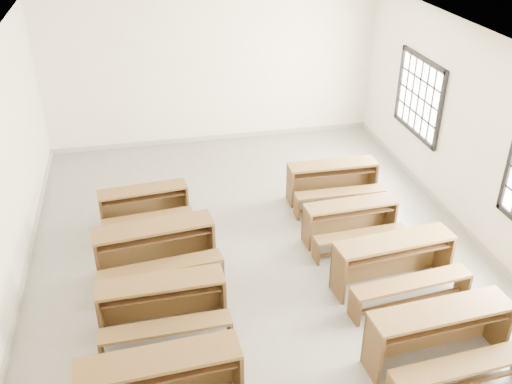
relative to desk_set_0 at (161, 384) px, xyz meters
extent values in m
plane|color=slate|center=(1.66, 2.90, -0.46)|extent=(8.50, 8.50, 0.00)
cube|color=white|center=(1.66, 2.90, 2.72)|extent=(7.00, 8.50, 0.05)
cube|color=silver|center=(1.66, 7.12, 1.14)|extent=(7.00, 0.05, 3.20)
cube|color=silver|center=(1.66, -1.33, 1.14)|extent=(7.00, 0.05, 3.20)
cube|color=silver|center=(-1.81, 2.90, 1.14)|extent=(0.05, 8.50, 3.20)
cube|color=silver|center=(5.14, 2.90, 1.14)|extent=(0.05, 8.50, 3.20)
cube|color=gray|center=(1.66, 7.13, -0.41)|extent=(7.00, 0.04, 0.10)
cube|color=gray|center=(-1.82, 2.90, -0.41)|extent=(0.04, 8.50, 0.10)
cube|color=gray|center=(5.14, 2.90, -0.41)|extent=(0.04, 8.50, 0.10)
cube|color=black|center=(5.11, 1.89, 1.14)|extent=(0.06, 0.08, 1.46)
cube|color=white|center=(5.13, 4.70, 1.14)|extent=(0.02, 1.50, 1.30)
cube|color=black|center=(5.11, 4.70, 1.83)|extent=(0.06, 1.62, 0.08)
cube|color=black|center=(5.11, 4.70, 0.45)|extent=(0.06, 1.62, 0.08)
cube|color=black|center=(5.11, 3.91, 1.14)|extent=(0.06, 0.08, 1.46)
cube|color=black|center=(5.11, 5.49, 1.14)|extent=(0.06, 0.08, 1.46)
cube|color=brown|center=(0.00, 0.06, 0.31)|extent=(1.76, 0.52, 0.04)
cube|color=brown|center=(-0.01, 0.25, -0.09)|extent=(1.74, 0.13, 0.74)
cube|color=#4B3419|center=(0.84, 0.10, -0.09)|extent=(0.07, 0.44, 0.74)
cube|color=#4B3419|center=(0.00, 0.04, 0.15)|extent=(1.62, 0.41, 0.02)
cube|color=brown|center=(0.11, 1.41, 0.25)|extent=(1.62, 0.43, 0.04)
cube|color=brown|center=(0.10, 1.59, -0.11)|extent=(1.61, 0.07, 0.68)
cube|color=#4B3419|center=(-0.68, 1.40, -0.11)|extent=(0.05, 0.40, 0.68)
cube|color=#4B3419|center=(0.89, 1.42, -0.11)|extent=(0.05, 0.40, 0.68)
cube|color=#4B3419|center=(0.11, 1.39, 0.11)|extent=(1.49, 0.32, 0.02)
cube|color=brown|center=(0.11, 0.92, -0.05)|extent=(1.62, 0.31, 0.04)
cube|color=#4B3419|center=(-0.67, 0.90, -0.26)|extent=(0.04, 0.28, 0.38)
cube|color=#4B3419|center=(0.90, 0.93, -0.26)|extent=(0.04, 0.28, 0.38)
cube|color=#4B3419|center=(0.11, 0.92, -0.36)|extent=(1.49, 0.07, 0.04)
cube|color=brown|center=(0.09, 2.64, 0.30)|extent=(1.76, 0.61, 0.04)
cube|color=brown|center=(0.07, 2.83, -0.09)|extent=(1.72, 0.23, 0.73)
cube|color=#4B3419|center=(-0.74, 2.55, -0.09)|extent=(0.09, 0.43, 0.73)
cube|color=#4B3419|center=(0.93, 2.72, -0.09)|extent=(0.09, 0.43, 0.73)
cube|color=#4B3419|center=(0.10, 2.61, 0.15)|extent=(1.62, 0.49, 0.02)
cube|color=brown|center=(0.15, 2.11, -0.02)|extent=(1.75, 0.48, 0.04)
cube|color=#4B3419|center=(-0.69, 2.02, -0.25)|extent=(0.07, 0.30, 0.41)
cube|color=#4B3419|center=(0.98, 2.20, -0.25)|extent=(0.07, 0.30, 0.41)
cube|color=#4B3419|center=(0.15, 2.11, -0.35)|extent=(1.59, 0.22, 0.04)
cube|color=brown|center=(-0.01, 4.00, 0.18)|extent=(1.48, 0.50, 0.04)
cube|color=brown|center=(-0.03, 4.17, -0.15)|extent=(1.45, 0.17, 0.62)
cube|color=#4B3419|center=(-0.71, 3.94, -0.15)|extent=(0.07, 0.36, 0.62)
cube|color=#4B3419|center=(0.69, 4.07, -0.15)|extent=(0.07, 0.36, 0.62)
cube|color=#4B3419|center=(-0.01, 3.99, 0.05)|extent=(1.36, 0.40, 0.02)
cube|color=brown|center=(0.03, 3.56, -0.09)|extent=(1.47, 0.39, 0.04)
cube|color=#4B3419|center=(-0.67, 3.50, -0.28)|extent=(0.06, 0.26, 0.34)
cube|color=#4B3419|center=(0.74, 3.63, -0.28)|extent=(0.06, 0.26, 0.34)
cube|color=#4B3419|center=(0.03, 3.56, -0.37)|extent=(1.34, 0.17, 0.04)
cube|color=brown|center=(3.27, 0.11, 0.30)|extent=(1.76, 0.55, 0.04)
cube|color=brown|center=(3.26, 0.30, -0.09)|extent=(1.74, 0.16, 0.74)
cube|color=#4B3419|center=(2.42, 0.05, -0.09)|extent=(0.07, 0.44, 0.74)
cube|color=#4B3419|center=(4.11, 0.16, -0.09)|extent=(0.07, 0.44, 0.74)
cube|color=#4B3419|center=(3.27, 0.09, 0.15)|extent=(1.63, 0.43, 0.02)
cube|color=brown|center=(3.30, -0.42, -0.02)|extent=(1.76, 0.42, 0.04)
cube|color=brown|center=(3.35, 1.58, 0.29)|extent=(1.75, 0.59, 0.04)
cube|color=brown|center=(3.33, 1.77, -0.09)|extent=(1.71, 0.21, 0.73)
cube|color=#4B3419|center=(2.51, 1.49, -0.09)|extent=(0.08, 0.43, 0.73)
cube|color=#4B3419|center=(4.18, 1.66, -0.09)|extent=(0.08, 0.43, 0.73)
cube|color=#4B3419|center=(3.35, 1.55, 0.14)|extent=(1.61, 0.47, 0.02)
cube|color=brown|center=(3.40, 1.05, -0.03)|extent=(1.73, 0.47, 0.04)
cube|color=#4B3419|center=(2.57, 0.97, -0.25)|extent=(0.07, 0.30, 0.41)
cube|color=#4B3419|center=(4.23, 1.13, -0.25)|extent=(0.07, 0.30, 0.41)
cube|color=#4B3419|center=(3.40, 1.05, -0.35)|extent=(1.58, 0.21, 0.04)
cube|color=brown|center=(3.17, 2.81, 0.19)|extent=(1.49, 0.44, 0.04)
cube|color=brown|center=(3.16, 2.98, -0.14)|extent=(1.48, 0.11, 0.63)
cube|color=#4B3419|center=(2.45, 2.78, -0.14)|extent=(0.05, 0.37, 0.63)
cube|color=#4B3419|center=(3.89, 2.85, -0.14)|extent=(0.05, 0.37, 0.63)
cube|color=#4B3419|center=(3.17, 2.79, 0.06)|extent=(1.38, 0.34, 0.02)
cube|color=brown|center=(3.19, 2.36, -0.09)|extent=(1.49, 0.33, 0.04)
cube|color=#4B3419|center=(2.47, 2.33, -0.28)|extent=(0.05, 0.26, 0.35)
cube|color=#4B3419|center=(3.91, 2.39, -0.28)|extent=(0.05, 0.26, 0.35)
cube|color=#4B3419|center=(3.19, 2.36, -0.36)|extent=(1.37, 0.11, 0.04)
cube|color=brown|center=(3.32, 4.10, 0.24)|extent=(1.59, 0.42, 0.04)
cube|color=brown|center=(3.32, 4.28, -0.12)|extent=(1.58, 0.07, 0.67)
cube|color=#4B3419|center=(2.55, 4.12, -0.12)|extent=(0.05, 0.40, 0.67)
cube|color=#4B3419|center=(4.09, 4.09, -0.12)|extent=(0.05, 0.40, 0.67)
cube|color=#4B3419|center=(3.32, 4.08, 0.10)|extent=(1.47, 0.32, 0.02)
cube|color=brown|center=(3.31, 3.62, -0.06)|extent=(1.59, 0.31, 0.04)
cube|color=#4B3419|center=(2.54, 3.63, -0.27)|extent=(0.04, 0.28, 0.38)
cube|color=#4B3419|center=(4.08, 3.60, -0.27)|extent=(0.04, 0.28, 0.38)
cube|color=#4B3419|center=(3.31, 3.62, -0.36)|extent=(1.47, 0.08, 0.04)
camera|label=1|loc=(0.07, -4.38, 4.76)|focal=40.00mm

